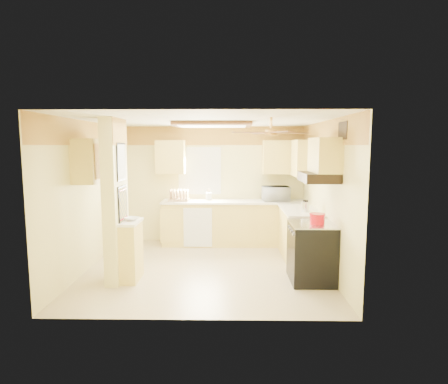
{
  "coord_description": "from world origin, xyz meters",
  "views": [
    {
      "loc": [
        0.41,
        -6.19,
        2.1
      ],
      "look_at": [
        0.3,
        0.35,
        1.28
      ],
      "focal_mm": 30.0,
      "sensor_mm": 36.0,
      "label": 1
    }
  ],
  "objects_px": {
    "bowl": "(132,219)",
    "kettle": "(305,206)",
    "stove": "(311,252)",
    "dutch_oven": "(317,219)",
    "microwave": "(276,194)"
  },
  "relations": [
    {
      "from": "dutch_oven",
      "to": "microwave",
      "type": "bearing_deg",
      "value": 99.28
    },
    {
      "from": "stove",
      "to": "dutch_oven",
      "type": "xyz_separation_m",
      "value": [
        0.06,
        -0.06,
        0.54
      ]
    },
    {
      "from": "stove",
      "to": "dutch_oven",
      "type": "height_order",
      "value": "dutch_oven"
    },
    {
      "from": "microwave",
      "to": "bowl",
      "type": "distance_m",
      "value": 3.26
    },
    {
      "from": "bowl",
      "to": "kettle",
      "type": "height_order",
      "value": "kettle"
    },
    {
      "from": "dutch_oven",
      "to": "kettle",
      "type": "xyz_separation_m",
      "value": [
        0.0,
        0.9,
        0.04
      ]
    },
    {
      "from": "microwave",
      "to": "kettle",
      "type": "relative_size",
      "value": 2.64
    },
    {
      "from": "bowl",
      "to": "dutch_oven",
      "type": "distance_m",
      "value": 2.85
    },
    {
      "from": "bowl",
      "to": "dutch_oven",
      "type": "height_order",
      "value": "dutch_oven"
    },
    {
      "from": "stove",
      "to": "kettle",
      "type": "bearing_deg",
      "value": 85.9
    },
    {
      "from": "bowl",
      "to": "microwave",
      "type": "bearing_deg",
      "value": 40.37
    },
    {
      "from": "microwave",
      "to": "bowl",
      "type": "relative_size",
      "value": 2.62
    },
    {
      "from": "dutch_oven",
      "to": "kettle",
      "type": "relative_size",
      "value": 1.15
    },
    {
      "from": "stove",
      "to": "kettle",
      "type": "xyz_separation_m",
      "value": [
        0.06,
        0.84,
        0.58
      ]
    },
    {
      "from": "kettle",
      "to": "bowl",
      "type": "bearing_deg",
      "value": -164.14
    }
  ]
}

